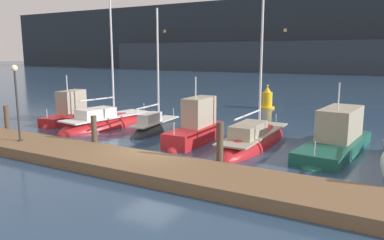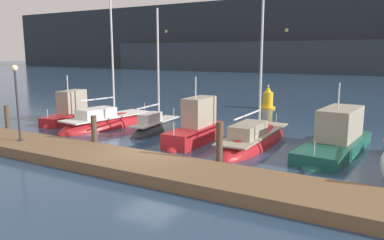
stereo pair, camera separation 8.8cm
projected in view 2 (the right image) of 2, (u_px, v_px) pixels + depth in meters
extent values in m
plane|color=navy|center=(150.00, 159.00, 16.84)|extent=(400.00, 400.00, 0.00)
cube|color=brown|center=(127.00, 163.00, 15.43)|extent=(28.71, 2.80, 0.45)
cylinder|color=#4C3D2D|center=(7.00, 120.00, 21.71)|extent=(0.28, 0.28, 1.72)
cylinder|color=#4C3D2D|center=(94.00, 133.00, 18.39)|extent=(0.28, 0.28, 1.69)
cylinder|color=#4C3D2D|center=(219.00, 147.00, 15.04)|extent=(0.28, 0.28, 1.99)
ellipsoid|color=red|center=(69.00, 123.00, 25.71)|extent=(2.24, 4.98, 1.30)
cube|color=red|center=(69.00, 118.00, 25.65)|extent=(2.05, 4.48, 0.61)
cube|color=#A39984|center=(72.00, 102.00, 25.91)|extent=(1.33, 2.25, 1.57)
cube|color=black|center=(80.00, 97.00, 26.75)|extent=(0.91, 0.44, 0.70)
cylinder|color=silver|center=(67.00, 83.00, 25.32)|extent=(0.07, 0.07, 1.06)
cylinder|color=silver|center=(47.00, 114.00, 23.68)|extent=(0.04, 0.04, 0.60)
ellipsoid|color=red|center=(108.00, 127.00, 24.27)|extent=(3.19, 7.50, 1.64)
cube|color=silver|center=(108.00, 116.00, 24.14)|extent=(2.68, 6.30, 0.08)
cube|color=silver|center=(96.00, 113.00, 23.41)|extent=(1.62, 2.49, 0.58)
cylinder|color=silver|center=(112.00, 46.00, 23.81)|extent=(0.12, 0.12, 8.97)
cylinder|color=silver|center=(98.00, 99.00, 23.38)|extent=(0.46, 2.58, 0.09)
cylinder|color=silver|center=(144.00, 107.00, 26.69)|extent=(0.04, 0.04, 0.50)
ellipsoid|color=#2D3338|center=(156.00, 131.00, 22.80)|extent=(1.64, 5.23, 1.29)
cube|color=silver|center=(156.00, 121.00, 22.69)|extent=(1.38, 4.39, 0.08)
cube|color=silver|center=(150.00, 118.00, 22.09)|extent=(0.87, 1.70, 0.56)
cylinder|color=silver|center=(158.00, 66.00, 22.47)|extent=(0.12, 0.12, 6.69)
cylinder|color=silver|center=(148.00, 107.00, 21.77)|extent=(0.29, 2.49, 0.09)
cylinder|color=silver|center=(174.00, 112.00, 24.76)|extent=(0.04, 0.04, 0.50)
ellipsoid|color=red|center=(195.00, 142.00, 20.06)|extent=(1.65, 5.23, 1.24)
cube|color=red|center=(195.00, 135.00, 19.99)|extent=(1.52, 4.71, 0.82)
cube|color=#A39984|center=(199.00, 111.00, 20.23)|extent=(1.09, 2.31, 1.54)
cube|color=black|center=(207.00, 105.00, 21.10)|extent=(0.91, 0.32, 0.68)
cylinder|color=silver|center=(196.00, 87.00, 19.64)|extent=(0.07, 0.07, 1.13)
cylinder|color=silver|center=(174.00, 129.00, 17.97)|extent=(0.04, 0.04, 0.60)
ellipsoid|color=red|center=(254.00, 144.00, 19.57)|extent=(1.96, 8.15, 1.64)
cube|color=#A39984|center=(255.00, 133.00, 19.46)|extent=(1.65, 6.85, 0.08)
cube|color=#A39984|center=(248.00, 130.00, 18.56)|extent=(1.16, 2.61, 0.63)
cylinder|color=silver|center=(262.00, 49.00, 19.26)|extent=(0.12, 0.12, 8.62)
cylinder|color=silver|center=(248.00, 115.00, 18.34)|extent=(0.11, 3.46, 0.09)
cylinder|color=silver|center=(276.00, 118.00, 22.63)|extent=(0.04, 0.04, 0.50)
ellipsoid|color=#195647|center=(334.00, 153.00, 17.95)|extent=(2.95, 7.68, 0.91)
cube|color=#195647|center=(334.00, 147.00, 17.90)|extent=(2.70, 6.92, 0.57)
cube|color=#A39984|center=(340.00, 123.00, 18.31)|extent=(1.82, 3.43, 1.51)
cube|color=black|center=(348.00, 115.00, 19.48)|extent=(1.35, 0.42, 0.67)
cylinder|color=silver|center=(339.00, 96.00, 17.59)|extent=(0.07, 0.07, 1.27)
cylinder|color=silver|center=(314.00, 148.00, 15.27)|extent=(0.04, 0.04, 0.60)
cylinder|color=gold|center=(268.00, 108.00, 32.28)|extent=(1.32, 1.32, 0.16)
cylinder|color=gold|center=(268.00, 99.00, 32.16)|extent=(0.88, 0.88, 1.25)
cone|color=gold|center=(268.00, 89.00, 32.01)|extent=(0.61, 0.61, 0.50)
sphere|color=#F9EAB7|center=(268.00, 86.00, 31.95)|extent=(0.16, 0.16, 0.16)
cylinder|color=#2D2D33|center=(20.00, 140.00, 18.42)|extent=(0.24, 0.24, 0.06)
cylinder|color=#2D2D33|center=(18.00, 106.00, 18.12)|extent=(0.10, 0.10, 3.36)
sphere|color=#F9EAB7|center=(14.00, 68.00, 17.80)|extent=(0.32, 0.32, 0.32)
cube|color=#232B33|center=(365.00, 34.00, 92.87)|extent=(240.00, 16.00, 19.00)
cube|color=#F4DB8C|center=(245.00, 65.00, 101.31)|extent=(0.80, 0.10, 0.80)
cube|color=#F4DB8C|center=(211.00, 50.00, 105.66)|extent=(0.80, 0.10, 0.80)
cube|color=#F4DB8C|center=(259.00, 55.00, 98.97)|extent=(0.80, 0.10, 0.80)
cube|color=#F4DB8C|center=(192.00, 48.00, 108.55)|extent=(0.80, 0.10, 0.80)
cube|color=#F4DB8C|center=(207.00, 52.00, 106.29)|extent=(0.80, 0.10, 0.80)
cube|color=#F4DB8C|center=(287.00, 30.00, 94.36)|extent=(0.80, 0.10, 0.80)
cube|color=#F4DB8C|center=(166.00, 31.00, 112.03)|extent=(0.80, 0.10, 0.80)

